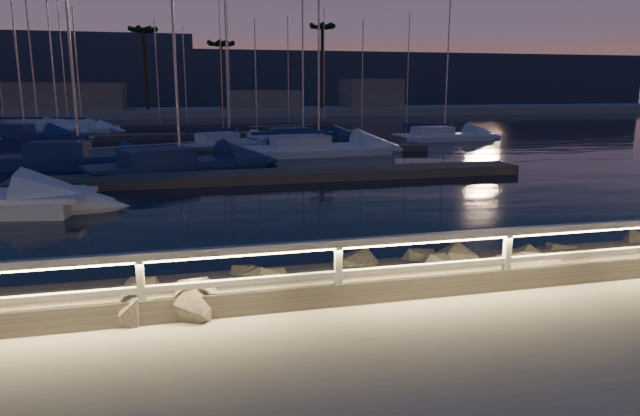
# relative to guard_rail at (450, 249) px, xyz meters

# --- Properties ---
(ground) EXTENTS (400.00, 400.00, 0.00)m
(ground) POSITION_rel_guard_rail_xyz_m (0.07, 0.00, -0.77)
(ground) COLOR #A5A195
(ground) RESTS_ON ground
(harbor_water) EXTENTS (400.00, 440.00, 0.60)m
(harbor_water) POSITION_rel_guard_rail_xyz_m (0.07, 31.22, -1.74)
(harbor_water) COLOR black
(harbor_water) RESTS_ON ground
(guard_rail) EXTENTS (44.11, 0.12, 1.06)m
(guard_rail) POSITION_rel_guard_rail_xyz_m (0.00, 0.00, 0.00)
(guard_rail) COLOR silver
(guard_rail) RESTS_ON ground
(floating_docks) EXTENTS (22.00, 36.00, 0.40)m
(floating_docks) POSITION_rel_guard_rail_xyz_m (0.07, 32.50, -1.17)
(floating_docks) COLOR #5D554D
(floating_docks) RESTS_ON ground
(far_shore) EXTENTS (160.00, 14.00, 5.20)m
(far_shore) POSITION_rel_guard_rail_xyz_m (-0.06, 74.05, -0.48)
(far_shore) COLOR #A5A195
(far_shore) RESTS_ON ground
(palm_left) EXTENTS (3.00, 3.00, 11.20)m
(palm_left) POSITION_rel_guard_rail_xyz_m (-7.93, 72.00, 9.36)
(palm_left) COLOR #473421
(palm_left) RESTS_ON ground
(palm_center) EXTENTS (3.00, 3.00, 9.70)m
(palm_center) POSITION_rel_guard_rail_xyz_m (2.07, 73.00, 8.01)
(palm_center) COLOR #473421
(palm_center) RESTS_ON ground
(palm_right) EXTENTS (3.00, 3.00, 12.20)m
(palm_right) POSITION_rel_guard_rail_xyz_m (16.07, 72.00, 10.26)
(palm_right) COLOR #473421
(palm_right) RESTS_ON ground
(distant_hills) EXTENTS (230.00, 37.50, 18.00)m
(distant_hills) POSITION_rel_guard_rail_xyz_m (-22.06, 133.69, 3.96)
(distant_hills) COLOR #343F50
(distant_hills) RESTS_ON ground
(sailboat_c) EXTENTS (8.82, 5.76, 14.65)m
(sailboat_c) POSITION_rel_guard_rail_xyz_m (-4.45, 19.13, -0.93)
(sailboat_c) COLOR navy
(sailboat_c) RESTS_ON ground
(sailboat_e) EXTENTS (8.04, 3.09, 13.45)m
(sailboat_e) POSITION_rel_guard_rail_xyz_m (-9.34, 22.40, -0.90)
(sailboat_e) COLOR navy
(sailboat_e) RESTS_ON ground
(sailboat_f) EXTENTS (7.00, 4.49, 11.65)m
(sailboat_f) POSITION_rel_guard_rail_xyz_m (-1.16, 29.60, -0.97)
(sailboat_f) COLOR silver
(sailboat_f) RESTS_ON ground
(sailboat_g) EXTENTS (8.52, 3.91, 13.97)m
(sailboat_g) POSITION_rel_guard_rail_xyz_m (4.17, 31.41, -0.94)
(sailboat_g) COLOR navy
(sailboat_g) RESTS_ON ground
(sailboat_h) EXTENTS (9.18, 3.40, 15.21)m
(sailboat_h) POSITION_rel_guard_rail_xyz_m (3.62, 24.71, -0.94)
(sailboat_h) COLOR silver
(sailboat_h) RESTS_ON ground
(sailboat_i) EXTENTS (6.54, 3.78, 10.82)m
(sailboat_i) POSITION_rel_guard_rail_xyz_m (-12.70, 46.84, -0.97)
(sailboat_i) COLOR silver
(sailboat_i) RESTS_ON ground
(sailboat_j) EXTENTS (7.66, 4.26, 12.60)m
(sailboat_j) POSITION_rel_guard_rail_xyz_m (-15.97, 40.52, -0.95)
(sailboat_j) COLOR navy
(sailboat_j) RESTS_ON ground
(sailboat_l) EXTENTS (7.91, 2.75, 13.18)m
(sailboat_l) POSITION_rel_guard_rail_xyz_m (15.14, 31.50, -0.97)
(sailboat_l) COLOR silver
(sailboat_l) RESTS_ON ground
(sailboat_m) EXTENTS (7.40, 3.50, 12.23)m
(sailboat_m) POSITION_rel_guard_rail_xyz_m (-16.03, 45.36, -0.93)
(sailboat_m) COLOR silver
(sailboat_m) RESTS_ON ground
(sailboat_n) EXTENTS (8.02, 4.90, 13.28)m
(sailboat_n) POSITION_rel_guard_rail_xyz_m (-14.82, 47.22, -0.93)
(sailboat_n) COLOR silver
(sailboat_n) RESTS_ON ground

